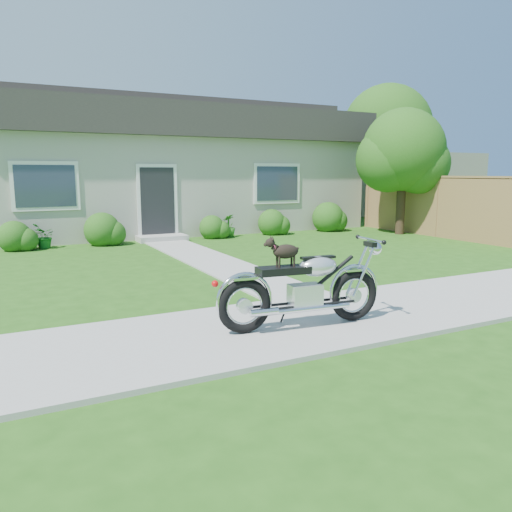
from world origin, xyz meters
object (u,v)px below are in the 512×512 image
Objects in this scene: tree_far at (390,134)px; potted_plant_right at (229,226)px; potted_plant_left at (44,236)px; motorcycle_with_dog at (305,287)px; house at (174,167)px; tree_near at (408,154)px; fence at (437,206)px.

potted_plant_right is (-8.04, -2.02, -3.15)m from tree_far.
motorcycle_with_dog is at bearing -74.97° from potted_plant_left.
house is 6.06m from potted_plant_left.
tree_near is at bearing -124.99° from tree_far.
potted_plant_left is (-13.26, -2.02, -3.18)m from tree_far.
fence is 6.40m from potted_plant_right.
potted_plant_right is at bearing 153.91° from fence.
fence is at bearing -14.36° from potted_plant_left.
potted_plant_left is 5.22m from potted_plant_right.
house is 5.67× the size of motorcycle_with_dog.
tree_far is at bearing 64.26° from fence.
motorcycle_with_dog reaches higher than potted_plant_right.
tree_far reaches higher than motorcycle_with_dog.
fence is at bearing -115.74° from tree_far.
tree_far reaches higher than tree_near.
fence is at bearing -26.09° from potted_plant_right.
potted_plant_right is 0.32× the size of motorcycle_with_dog.
house is 19.24× the size of potted_plant_left.
potted_plant_left is at bearing -171.35° from tree_far.
tree_far is at bearing 8.65° from potted_plant_left.
house is at bearing 138.08° from tree_near.
house is 12.56m from motorcycle_with_dog.
tree_near is 6.05m from potted_plant_right.
tree_near is at bearing 46.71° from motorcycle_with_dog.
tree_near reaches higher than fence.
potted_plant_left is (-4.64, -3.44, -1.83)m from house.
fence is 11.31m from potted_plant_left.
tree_near is 10.91m from motorcycle_with_dog.
potted_plant_left is at bearing -143.38° from house.
tree_near is 5.62× the size of potted_plant_right.
fence is 10.11× the size of potted_plant_left.
tree_near is (5.91, -5.31, 0.37)m from house.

